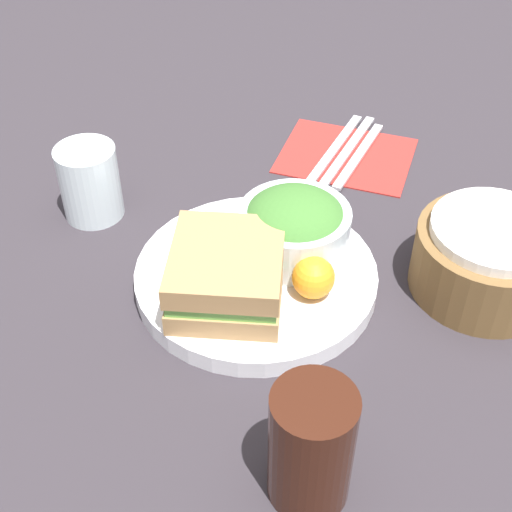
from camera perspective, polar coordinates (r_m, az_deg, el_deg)
ground_plane at (r=0.80m, az=0.00°, el=-2.25°), size 4.00×4.00×0.00m
plate at (r=0.79m, az=0.00°, el=-1.68°), size 0.27×0.27×0.02m
sandwich at (r=0.73m, az=-2.34°, el=-1.44°), size 0.15×0.14×0.06m
salad_bowl at (r=0.79m, az=3.10°, el=2.44°), size 0.12×0.12×0.07m
dressing_cup at (r=0.81m, az=-2.31°, el=2.39°), size 0.05×0.05×0.04m
orange_wedge at (r=0.74m, az=4.62°, el=-1.73°), size 0.05×0.05×0.05m
drink_glass at (r=0.59m, az=4.43°, el=-14.98°), size 0.07×0.07×0.12m
bread_basket at (r=0.81m, az=18.09°, el=-0.15°), size 0.16×0.16×0.09m
napkin at (r=1.01m, az=7.22°, el=8.01°), size 0.14×0.18×0.00m
fork at (r=1.01m, az=6.28°, el=8.49°), size 0.19×0.04×0.01m
knife at (r=1.00m, az=7.24°, el=8.23°), size 0.20×0.04×0.01m
spoon at (r=1.00m, az=8.21°, el=7.96°), size 0.17×0.03×0.01m
water_glass at (r=0.89m, az=-13.16°, el=5.76°), size 0.07×0.07×0.09m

